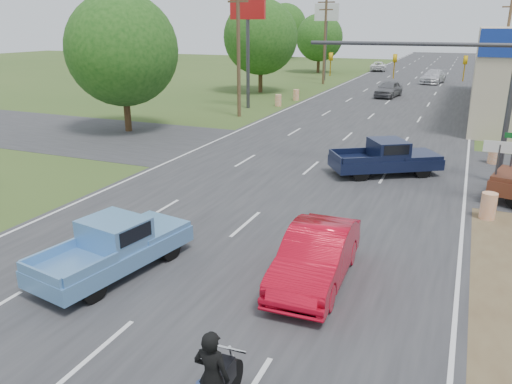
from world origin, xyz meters
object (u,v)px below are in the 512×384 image
at_px(red_convertible, 316,257).
at_px(navy_pickup, 388,157).
at_px(distant_car_grey, 389,89).
at_px(blue_pickup, 116,245).
at_px(distant_car_silver, 433,77).
at_px(distant_car_white, 378,66).
at_px(rider, 212,382).

bearing_deg(red_convertible, navy_pickup, 87.34).
height_order(navy_pickup, distant_car_grey, navy_pickup).
distance_m(red_convertible, blue_pickup, 5.72).
bearing_deg(distant_car_silver, blue_pickup, -86.41).
xyz_separation_m(blue_pickup, distant_car_white, (-4.50, 68.96, -0.13)).
height_order(red_convertible, distant_car_white, red_convertible).
height_order(navy_pickup, distant_car_silver, navy_pickup).
bearing_deg(distant_car_silver, rider, -80.89).
relative_size(blue_pickup, navy_pickup, 0.96).
bearing_deg(blue_pickup, red_convertible, 25.83).
xyz_separation_m(distant_car_grey, distant_car_white, (-6.00, 28.81, -0.09)).
bearing_deg(distant_car_silver, distant_car_white, 130.43).
xyz_separation_m(navy_pickup, distant_car_grey, (-4.15, 27.09, -0.07)).
distance_m(navy_pickup, distant_car_white, 56.82).
distance_m(red_convertible, distant_car_white, 68.13).
xyz_separation_m(navy_pickup, distant_car_white, (-10.15, 55.90, -0.16)).
xyz_separation_m(navy_pickup, distant_car_silver, (-1.09, 41.43, -0.06)).
relative_size(red_convertible, distant_car_grey, 1.03).
distance_m(blue_pickup, navy_pickup, 14.23).
bearing_deg(rider, blue_pickup, -39.65).
bearing_deg(rider, navy_pickup, -92.45).
xyz_separation_m(blue_pickup, navy_pickup, (5.65, 13.06, 0.04)).
bearing_deg(red_convertible, distant_car_silver, 89.10).
distance_m(navy_pickup, distant_car_silver, 41.45).
xyz_separation_m(distant_car_grey, distant_car_silver, (3.06, 14.34, 0.01)).
bearing_deg(distant_car_white, blue_pickup, 86.22).
height_order(blue_pickup, distant_car_silver, blue_pickup).
height_order(blue_pickup, distant_car_grey, blue_pickup).
relative_size(rider, navy_pickup, 0.35).
bearing_deg(distant_car_white, distant_car_grey, 94.25).
bearing_deg(distant_car_white, navy_pickup, 92.77).
bearing_deg(blue_pickup, distant_car_grey, 97.76).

